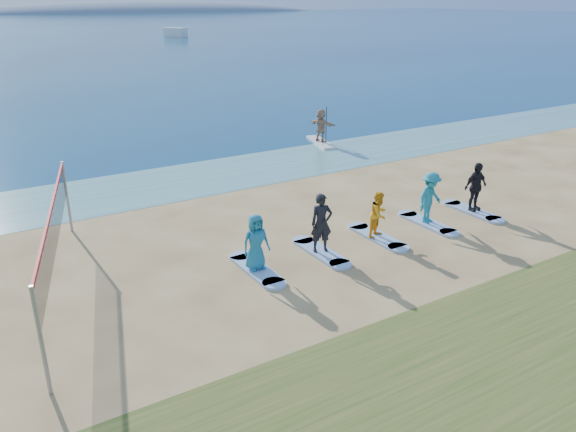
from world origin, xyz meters
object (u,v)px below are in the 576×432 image
surfboard_0 (256,269)px  student_0 (256,242)px  student_2 (379,214)px  volleyball_net (54,228)px  surfboard_2 (377,237)px  paddleboarder (321,125)px  boat_offshore_b (176,37)px  surfboard_1 (321,252)px  surfboard_4 (472,211)px  surfboard_3 (428,223)px  student_4 (476,187)px  student_1 (321,223)px  paddleboard (321,142)px  student_3 (430,198)px

surfboard_0 → student_0: 0.90m
surfboard_0 → student_2: student_2 is taller
volleyball_net → surfboard_2: volleyball_net is taller
surfboard_0 → student_2: size_ratio=1.41×
paddleboarder → surfboard_0: (-10.55, -11.87, -0.97)m
paddleboarder → boat_offshore_b: bearing=-32.4°
surfboard_1 → surfboard_4: bearing=0.0°
volleyball_net → boat_offshore_b: (41.69, 99.99, -1.90)m
student_0 → surfboard_3: 7.05m
surfboard_2 → surfboard_4: bearing=0.0°
surfboard_2 → student_2: size_ratio=1.41×
boat_offshore_b → volleyball_net: bearing=-134.8°
surfboard_2 → surfboard_1: bearing=180.0°
student_4 → surfboard_4: bearing=0.0°
paddleboarder → student_1: bearing=129.1°
volleyball_net → paddleboard: (15.69, 10.18, -1.84)m
surfboard_1 → surfboard_2: size_ratio=1.00×
surfboard_4 → student_3: bearing=180.0°
boat_offshore_b → student_3: size_ratio=2.81×
volleyball_net → surfboard_0: size_ratio=4.00×
student_2 → surfboard_4: student_2 is taller
surfboard_1 → student_1: (0.00, 0.00, 0.99)m
paddleboard → surfboard_4: (-1.23, -11.87, -0.01)m
surfboard_1 → student_2: student_2 is taller
student_3 → surfboard_3: bearing=0.0°
boat_offshore_b → surfboard_1: (-34.22, -101.68, 0.04)m
surfboard_0 → surfboard_3: bearing=0.0°
student_2 → surfboard_0: bearing=158.8°
volleyball_net → surfboard_4: bearing=-6.7°
surfboard_0 → surfboard_4: (9.32, 0.00, 0.00)m
volleyball_net → student_2: bearing=-9.8°
surfboard_0 → surfboard_3: (6.99, 0.00, 0.00)m
surfboard_3 → student_3: (0.00, 0.00, 0.97)m
student_2 → student_3: 2.33m
volleyball_net → surfboard_2: size_ratio=4.00×
surfboard_0 → student_3: student_3 is taller
surfboard_0 → student_4: size_ratio=1.19×
surfboard_0 → surfboard_2: size_ratio=1.00×
surfboard_0 → student_3: (6.99, 0.00, 0.97)m
student_1 → volleyball_net: bearing=-176.1°
surfboard_2 → volleyball_net: bearing=170.2°
surfboard_4 → paddleboard: bearing=84.1°
paddleboarder → surfboard_0: bearing=122.1°
boat_offshore_b → surfboard_2: (-31.89, -101.68, 0.04)m
boat_offshore_b → surfboard_0: (-36.55, -101.68, 0.04)m
paddleboard → student_2: (-5.89, -11.87, 0.81)m
surfboard_2 → student_4: (4.66, 0.00, 0.97)m
volleyball_net → student_3: 12.28m
student_2 → surfboard_4: bearing=-21.2°
paddleboarder → surfboard_3: paddleboarder is taller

